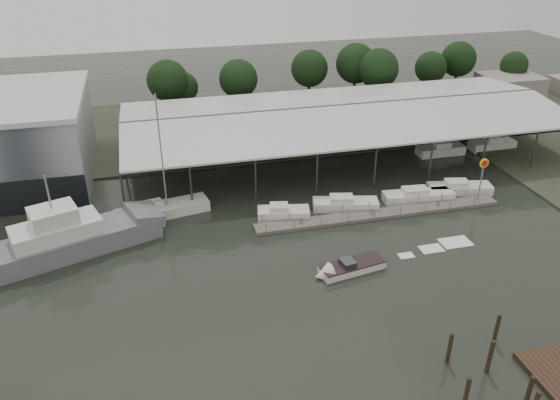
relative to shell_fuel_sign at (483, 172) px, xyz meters
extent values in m
plane|color=#222820|center=(-27.00, -9.99, -3.93)|extent=(200.00, 200.00, 0.00)
cube|color=#373D2E|center=(-27.00, 32.01, -3.83)|extent=(140.00, 30.00, 0.30)
cube|color=#323537|center=(-10.00, 18.01, 2.84)|extent=(58.00, 0.40, 0.30)
cylinder|color=#323537|center=(-39.00, 6.51, -1.18)|extent=(0.24, 0.24, 5.50)
cylinder|color=#323537|center=(-39.00, 29.51, -1.18)|extent=(0.24, 0.24, 5.50)
cylinder|color=#323537|center=(19.00, 29.51, -1.18)|extent=(0.24, 0.24, 5.50)
cube|color=slate|center=(-12.00, 0.01, -3.73)|extent=(28.00, 2.00, 0.40)
cylinder|color=gray|center=(-25.00, -0.89, -3.13)|extent=(0.10, 0.10, 1.20)
cylinder|color=gray|center=(1.00, 0.91, -3.13)|extent=(0.10, 0.10, 1.20)
cube|color=gray|center=(-13.00, 0.01, -3.23)|extent=(0.30, 0.30, 0.70)
cylinder|color=gray|center=(0.00, 0.01, -1.43)|extent=(0.16, 0.16, 5.00)
cylinder|color=yellow|center=(0.00, 0.01, 1.07)|extent=(1.10, 0.12, 1.10)
cylinder|color=red|center=(0.00, -0.06, 1.07)|extent=(0.70, 0.05, 0.70)
cube|color=gray|center=(28.00, 35.01, -1.93)|extent=(10.00, 8.00, 4.00)
cube|color=slate|center=(-44.14, 0.62, -3.03)|extent=(17.67, 9.80, 2.40)
cube|color=slate|center=(-37.00, 3.10, -2.03)|extent=(4.48, 5.08, 1.82)
cube|color=silver|center=(-45.11, 0.29, -1.24)|extent=(8.83, 6.11, 1.80)
cube|color=silver|center=(-45.11, 0.29, 0.47)|extent=(4.92, 4.31, 1.61)
cylinder|color=gray|center=(-45.11, 0.29, 2.87)|extent=(0.18, 0.18, 3.50)
cube|color=white|center=(-35.03, 5.96, -3.43)|extent=(10.32, 4.50, 1.40)
cube|color=silver|center=(-36.60, 5.65, -2.53)|extent=(3.49, 2.38, 0.80)
cylinder|color=gray|center=(-34.54, 6.06, 3.40)|extent=(0.16, 0.16, 12.62)
cylinder|color=gray|center=(-36.31, 5.71, -2.03)|extent=(3.46, 0.80, 0.12)
cube|color=white|center=(-18.68, -9.04, -3.58)|extent=(6.45, 3.02, 0.90)
cone|color=white|center=(-21.67, -9.55, -3.58)|extent=(1.91, 2.24, 2.00)
cube|color=black|center=(-18.68, -9.04, -3.18)|extent=(6.46, 3.08, 0.12)
cube|color=#323537|center=(-19.17, -9.12, -2.93)|extent=(1.42, 1.58, 0.50)
cube|color=white|center=(-12.67, -8.01, -3.91)|extent=(2.30, 1.50, 0.04)
cube|color=white|center=(-9.71, -7.50, -3.91)|extent=(3.10, 2.00, 0.04)
cube|color=white|center=(-6.76, -7.00, -3.91)|extent=(3.90, 2.50, 0.04)
cube|color=white|center=(-22.35, 2.17, -3.43)|extent=(5.93, 3.29, 1.10)
cube|color=silver|center=(-22.85, 2.17, -2.63)|extent=(2.25, 1.97, 0.70)
cube|color=white|center=(-15.10, 2.45, -3.43)|extent=(7.58, 3.80, 1.10)
cube|color=silver|center=(-15.60, 2.45, -2.63)|extent=(2.84, 2.14, 0.70)
cube|color=white|center=(-6.27, 2.27, -3.43)|extent=(8.31, 2.98, 1.10)
cube|color=silver|center=(-6.77, 2.27, -2.63)|extent=(2.99, 1.87, 0.70)
cube|color=white|center=(-0.60, 2.88, -3.43)|extent=(7.74, 3.62, 1.10)
cube|color=silver|center=(-1.10, 2.88, -2.63)|extent=(2.87, 2.09, 0.70)
cylinder|color=#2F2417|center=(-13.73, -23.36, -2.78)|extent=(0.32, 0.32, 3.49)
cylinder|color=#2F2417|center=(-13.08, -26.84, -2.83)|extent=(0.32, 0.32, 3.40)
cylinder|color=#2F2417|center=(-16.84, -25.56, -3.05)|extent=(0.32, 0.32, 2.95)
cylinder|color=#2F2417|center=(-16.03, -21.81, -2.86)|extent=(0.32, 0.32, 3.34)
cylinder|color=#2F2417|center=(-11.46, -20.77, -2.88)|extent=(0.32, 0.32, 3.29)
cylinder|color=black|center=(-31.91, 37.42, -1.63)|extent=(0.50, 0.50, 4.58)
sphere|color=#183415|center=(-31.91, 37.42, 2.49)|extent=(6.42, 6.42, 6.42)
cylinder|color=black|center=(-29.56, 38.54, -2.18)|extent=(0.50, 0.50, 3.48)
sphere|color=#183415|center=(-29.56, 38.54, 0.95)|extent=(4.88, 4.88, 4.88)
cylinder|color=black|center=(-20.87, 36.69, -1.73)|extent=(0.50, 0.50, 4.39)
sphere|color=#183415|center=(-20.87, 36.69, 2.22)|extent=(6.15, 6.15, 6.15)
cylinder|color=black|center=(-8.10, 39.88, -1.70)|extent=(0.50, 0.50, 4.46)
sphere|color=#183415|center=(-8.10, 39.88, 2.32)|extent=(6.25, 6.25, 6.25)
cylinder|color=black|center=(-0.09, 39.16, -1.50)|extent=(0.50, 0.50, 4.85)
sphere|color=#183415|center=(-0.09, 39.16, 2.86)|extent=(6.79, 6.79, 6.79)
cylinder|color=black|center=(2.46, 35.34, -1.55)|extent=(0.50, 0.50, 4.75)
sphere|color=#183415|center=(2.46, 35.34, 2.72)|extent=(6.65, 6.65, 6.65)
cylinder|color=black|center=(13.54, 37.97, -1.95)|extent=(0.50, 0.50, 3.96)
sphere|color=#183415|center=(13.54, 37.97, 1.61)|extent=(5.54, 5.54, 5.54)
cylinder|color=black|center=(19.85, 39.71, -1.70)|extent=(0.50, 0.50, 4.46)
sphere|color=#183415|center=(19.85, 39.71, 2.32)|extent=(6.25, 6.25, 6.25)
cylinder|color=black|center=(30.34, 37.98, -2.16)|extent=(0.50, 0.50, 3.53)
sphere|color=#183415|center=(30.34, 37.98, 1.01)|extent=(4.94, 4.94, 4.94)
camera|label=1|loc=(-35.38, -47.97, 25.50)|focal=35.00mm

